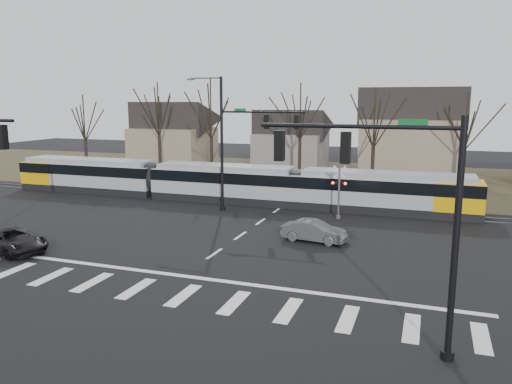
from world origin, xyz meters
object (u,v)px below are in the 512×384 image
(tram, at_px, (223,181))
(sedan, at_px, (314,231))
(rail_crossing_signal, at_px, (339,193))
(suv, at_px, (11,240))

(tram, xyz_separation_m, sedan, (10.10, -9.68, -1.04))
(rail_crossing_signal, bearing_deg, suv, -138.46)
(tram, xyz_separation_m, rail_crossing_signal, (10.41, -3.21, 0.20))
(suv, xyz_separation_m, rail_crossing_signal, (16.05, 14.22, 1.21))
(tram, distance_m, rail_crossing_signal, 10.90)
(sedan, xyz_separation_m, suv, (-15.74, -7.74, 0.03))
(suv, bearing_deg, sedan, -50.52)
(rail_crossing_signal, bearing_deg, sedan, -92.75)
(tram, distance_m, sedan, 14.03)
(rail_crossing_signal, bearing_deg, tram, 162.89)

